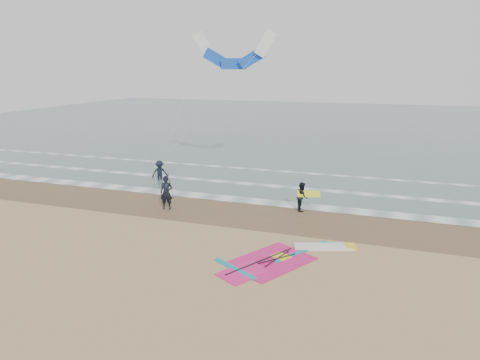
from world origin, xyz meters
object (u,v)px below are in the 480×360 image
(windsurf_rig, at_px, (287,257))
(person_standing, at_px, (166,193))
(person_wading, at_px, (160,168))
(person_walking, at_px, (302,196))
(surf_kite, at_px, (233,54))

(windsurf_rig, xyz_separation_m, person_standing, (-8.15, 4.34, 0.97))
(person_standing, distance_m, person_wading, 6.81)
(windsurf_rig, distance_m, person_wading, 15.54)
(person_standing, xyz_separation_m, person_walking, (7.56, 2.31, -0.16))
(person_wading, bearing_deg, surf_kite, 5.82)
(person_standing, xyz_separation_m, person_wading, (-3.63, 5.76, -0.08))
(windsurf_rig, height_order, person_walking, person_walking)
(person_walking, height_order, surf_kite, surf_kite)
(windsurf_rig, relative_size, person_wading, 3.16)
(windsurf_rig, height_order, person_standing, person_standing)
(windsurf_rig, xyz_separation_m, person_walking, (-0.59, 6.65, 0.81))
(windsurf_rig, relative_size, person_standing, 2.90)
(person_walking, distance_m, surf_kite, 13.15)
(person_standing, xyz_separation_m, surf_kite, (0.68, 9.96, 8.04))
(windsurf_rig, height_order, person_wading, person_wading)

